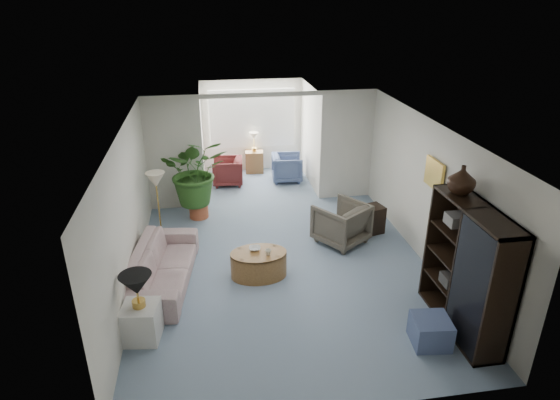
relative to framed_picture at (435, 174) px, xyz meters
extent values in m
plane|color=#7D92A5|center=(-2.46, 0.10, -1.70)|extent=(6.00, 6.00, 0.00)
plane|color=#7D92A5|center=(-2.46, 4.20, -1.70)|extent=(2.60, 2.60, 0.00)
cube|color=beige|center=(-4.36, 3.10, -0.45)|extent=(1.20, 0.12, 2.50)
cube|color=beige|center=(-0.56, 3.10, -0.45)|extent=(1.20, 0.12, 2.50)
cube|color=beige|center=(-2.46, 3.10, 0.75)|extent=(2.60, 0.12, 0.10)
cube|color=white|center=(-2.46, 5.28, -0.30)|extent=(2.20, 0.02, 1.50)
cube|color=white|center=(-2.46, 5.25, -0.30)|extent=(2.20, 0.02, 1.50)
cube|color=#BFAE99|center=(0.00, 0.00, 0.00)|extent=(0.04, 0.50, 0.40)
imported|color=#B7A99B|center=(-4.50, 0.10, -1.38)|extent=(1.16, 2.32, 0.65)
cube|color=silver|center=(-4.70, -1.25, -1.43)|extent=(0.55, 0.55, 0.53)
cone|color=black|center=(-4.70, -1.25, -0.82)|extent=(0.44, 0.44, 0.30)
cone|color=beige|center=(-4.64, 1.64, -0.45)|extent=(0.36, 0.36, 0.28)
cylinder|color=olive|center=(-2.92, 0.07, -1.47)|extent=(1.05, 1.05, 0.45)
imported|color=silver|center=(-2.97, 0.17, -1.23)|extent=(0.22, 0.22, 0.05)
imported|color=silver|center=(-2.77, -0.03, -1.20)|extent=(0.11, 0.11, 0.10)
imported|color=#585246|center=(-1.23, 1.00, -1.30)|extent=(1.20, 1.21, 0.80)
cube|color=black|center=(-0.53, 1.30, -1.42)|extent=(0.54, 0.48, 0.56)
cube|color=black|center=(-0.23, -1.68, -0.76)|extent=(0.45, 1.69, 1.88)
imported|color=black|center=(-0.23, -1.18, 0.38)|extent=(0.38, 0.38, 0.40)
cube|color=#4D5984|center=(-0.80, -1.97, -1.50)|extent=(0.54, 0.54, 0.39)
cylinder|color=#B05333|center=(-3.92, 2.54, -1.54)|extent=(0.40, 0.40, 0.32)
imported|color=#2C5A1F|center=(-3.92, 2.54, -0.65)|extent=(1.32, 1.14, 1.46)
imported|color=#4D5984|center=(-1.70, 4.34, -1.36)|extent=(0.80, 0.79, 0.68)
imported|color=maroon|center=(-3.20, 4.34, -1.37)|extent=(0.79, 0.77, 0.67)
cube|color=olive|center=(-2.45, 5.09, -1.42)|extent=(0.49, 0.40, 0.57)
cube|color=#2E2C2A|center=(-0.28, -1.45, -1.06)|extent=(0.30, 0.26, 0.16)
cube|color=black|center=(-0.28, -2.23, -1.06)|extent=(0.30, 0.26, 0.16)
cube|color=#423F3D|center=(-0.28, -1.91, -0.61)|extent=(0.30, 0.26, 0.16)
cube|color=#5E5C58|center=(-0.28, -1.33, -0.16)|extent=(0.30, 0.26, 0.16)
camera|label=1|loc=(-3.65, -6.78, 2.77)|focal=30.49mm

